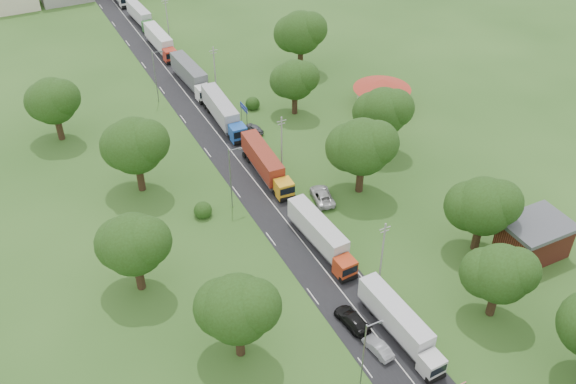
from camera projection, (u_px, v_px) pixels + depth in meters
ground at (315, 258)px, 84.59m from camera, size 260.00×260.00×0.00m
road at (253, 179)px, 98.85m from camera, size 8.00×200.00×0.04m
info_sign at (244, 111)px, 109.60m from camera, size 0.12×3.10×4.10m
pole_1 at (383, 251)px, 78.76m from camera, size 1.60×0.24×9.00m
pole_2 at (282, 141)px, 98.72m from camera, size 1.60×0.24×9.00m
pole_3 at (215, 69)px, 118.68m from camera, size 1.60×0.24×9.00m
pole_4 at (167, 17)px, 138.64m from camera, size 1.60×0.24×9.00m
lamp_0 at (365, 354)px, 65.07m from camera, size 2.03×0.22×10.00m
lamp_1 at (231, 175)px, 90.02m from camera, size 2.03×0.22×10.00m
lamp_2 at (156, 74)px, 114.97m from camera, size 2.03×0.22×10.00m
tree_2 at (500, 273)px, 72.92m from camera, size 8.00×8.00×10.10m
tree_3 at (483, 205)px, 81.84m from camera, size 8.80×8.80×11.07m
tree_4 at (362, 146)px, 91.78m from camera, size 9.60×9.60×12.05m
tree_5 at (383, 111)px, 101.09m from camera, size 8.80×8.80×11.07m
tree_6 at (294, 79)px, 111.06m from camera, size 8.00×8.00×10.10m
tree_7 at (300, 32)px, 124.26m from camera, size 9.60×9.60×12.05m
tree_10 at (237, 308)px, 67.82m from camera, size 8.80×8.80×11.07m
tree_11 at (133, 244)px, 76.00m from camera, size 8.80×8.80×11.07m
tree_12 at (135, 145)px, 92.05m from camera, size 9.60×9.60×12.05m
tree_13 at (52, 101)px, 103.80m from camera, size 8.80×8.80×11.07m
house_brick at (534, 238)px, 83.79m from camera, size 8.60×6.60×5.20m
house_cream at (382, 89)px, 114.57m from camera, size 10.08×10.08×5.80m
truck_0 at (400, 323)px, 72.88m from camera, size 2.89×14.15×3.91m
truck_1 at (321, 235)px, 85.00m from camera, size 3.11×14.56×4.02m
truck_2 at (265, 163)px, 98.35m from camera, size 3.22×14.97×4.13m
truck_3 at (223, 112)px, 110.77m from camera, size 3.15×15.51×4.29m
truck_4 at (191, 75)px, 121.80m from camera, size 3.22×15.56×4.30m
truck_5 at (160, 41)px, 134.66m from camera, size 2.82×14.55×4.03m
truck_6 at (140, 15)px, 146.31m from camera, size 2.86×13.72×3.79m
car_lane_mid at (378, 348)px, 71.81m from camera, size 1.96×4.32×1.37m
car_lane_rear at (352, 320)px, 74.99m from camera, size 2.73×5.55×1.55m
car_verge_near at (322, 196)px, 94.02m from camera, size 3.87×6.24×1.61m
car_verge_far at (254, 128)px, 109.40m from camera, size 2.35×4.24×1.37m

